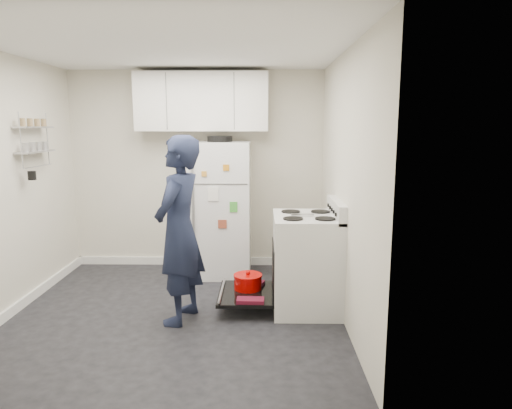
{
  "coord_description": "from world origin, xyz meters",
  "views": [
    {
      "loc": [
        0.84,
        -4.22,
        1.82
      ],
      "look_at": [
        0.77,
        0.2,
        1.05
      ],
      "focal_mm": 32.0,
      "sensor_mm": 36.0,
      "label": 1
    }
  ],
  "objects_px": {
    "refrigerator": "(221,208)",
    "person": "(179,230)",
    "open_oven_door": "(247,288)",
    "electric_range": "(305,263)"
  },
  "relations": [
    {
      "from": "refrigerator",
      "to": "person",
      "type": "height_order",
      "value": "person"
    },
    {
      "from": "open_oven_door",
      "to": "refrigerator",
      "type": "xyz_separation_m",
      "value": [
        -0.36,
        1.06,
        0.63
      ]
    },
    {
      "from": "electric_range",
      "to": "person",
      "type": "distance_m",
      "value": 1.29
    },
    {
      "from": "electric_range",
      "to": "person",
      "type": "height_order",
      "value": "person"
    },
    {
      "from": "electric_range",
      "to": "open_oven_door",
      "type": "height_order",
      "value": "electric_range"
    },
    {
      "from": "refrigerator",
      "to": "person",
      "type": "relative_size",
      "value": 0.98
    },
    {
      "from": "electric_range",
      "to": "refrigerator",
      "type": "xyz_separation_m",
      "value": [
        -0.94,
        1.1,
        0.35
      ]
    },
    {
      "from": "electric_range",
      "to": "person",
      "type": "bearing_deg",
      "value": -165.84
    },
    {
      "from": "refrigerator",
      "to": "person",
      "type": "distance_m",
      "value": 1.42
    },
    {
      "from": "open_oven_door",
      "to": "electric_range",
      "type": "bearing_deg",
      "value": -3.87
    }
  ]
}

